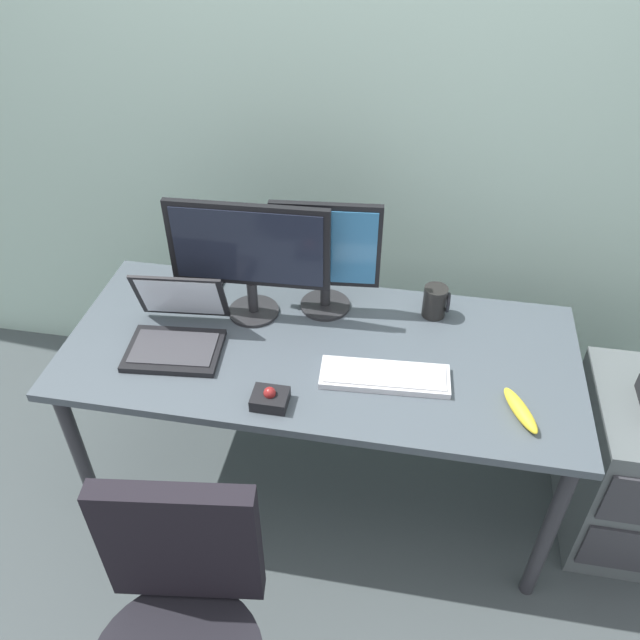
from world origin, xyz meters
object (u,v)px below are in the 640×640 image
at_px(monitor_side, 326,253).
at_px(keyboard, 385,376).
at_px(file_cabinet, 636,468).
at_px(coffee_mug, 436,302).
at_px(laptop, 177,330).
at_px(cell_phone, 212,288).
at_px(monitor_main, 249,252).
at_px(trackball_mouse, 270,398).
at_px(banana, 520,410).

xyz_separation_m(monitor_side, keyboard, (0.25, -0.34, -0.22)).
bearing_deg(file_cabinet, coffee_mug, 164.60).
bearing_deg(laptop, monitor_side, 31.46).
distance_m(file_cabinet, cell_phone, 1.68).
distance_m(keyboard, laptop, 0.71).
height_order(monitor_main, trackball_mouse, monitor_main).
bearing_deg(banana, trackball_mouse, -173.39).
bearing_deg(keyboard, banana, -10.94).
height_order(monitor_side, coffee_mug, monitor_side).
xyz_separation_m(file_cabinet, trackball_mouse, (-1.25, -0.31, 0.45)).
bearing_deg(keyboard, laptop, 175.43).
distance_m(monitor_side, cell_phone, 0.49).
distance_m(laptop, banana, 1.13).
relative_size(file_cabinet, monitor_side, 1.52).
height_order(file_cabinet, monitor_main, monitor_main).
height_order(file_cabinet, banana, banana).
bearing_deg(keyboard, coffee_mug, 68.50).
bearing_deg(file_cabinet, trackball_mouse, -165.97).
height_order(monitor_side, cell_phone, monitor_side).
xyz_separation_m(file_cabinet, cell_phone, (-1.60, 0.22, 0.43)).
bearing_deg(cell_phone, keyboard, -27.04).
bearing_deg(monitor_main, file_cabinet, -4.47).
height_order(laptop, cell_phone, laptop).
relative_size(file_cabinet, banana, 3.36).
distance_m(laptop, cell_phone, 0.32).
distance_m(file_cabinet, keyboard, 1.03).
distance_m(trackball_mouse, banana, 0.75).
xyz_separation_m(keyboard, trackball_mouse, (-0.33, -0.17, 0.01)).
relative_size(monitor_side, coffee_mug, 3.63).
relative_size(laptop, banana, 1.78).
relative_size(trackball_mouse, coffee_mug, 0.95).
distance_m(monitor_side, keyboard, 0.47).
height_order(monitor_main, laptop, monitor_main).
relative_size(monitor_main, banana, 2.89).
xyz_separation_m(monitor_main, cell_phone, (-0.19, 0.11, -0.25)).
bearing_deg(cell_phone, file_cabinet, -6.72).
relative_size(file_cabinet, laptop, 1.89).
bearing_deg(laptop, trackball_mouse, -30.81).
bearing_deg(cell_phone, monitor_main, -29.30).
distance_m(monitor_side, laptop, 0.57).
bearing_deg(keyboard, monitor_main, 152.67).
xyz_separation_m(monitor_side, laptop, (-0.46, -0.28, -0.18)).
xyz_separation_m(file_cabinet, keyboard, (-0.92, -0.15, 0.44)).
xyz_separation_m(laptop, cell_phone, (0.02, 0.31, -0.05)).
bearing_deg(laptop, file_cabinet, 3.15).
xyz_separation_m(monitor_main, keyboard, (0.50, -0.26, -0.24)).
height_order(keyboard, coffee_mug, coffee_mug).
bearing_deg(laptop, cell_phone, 86.39).
relative_size(monitor_main, trackball_mouse, 4.99).
bearing_deg(monitor_main, laptop, -136.56).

